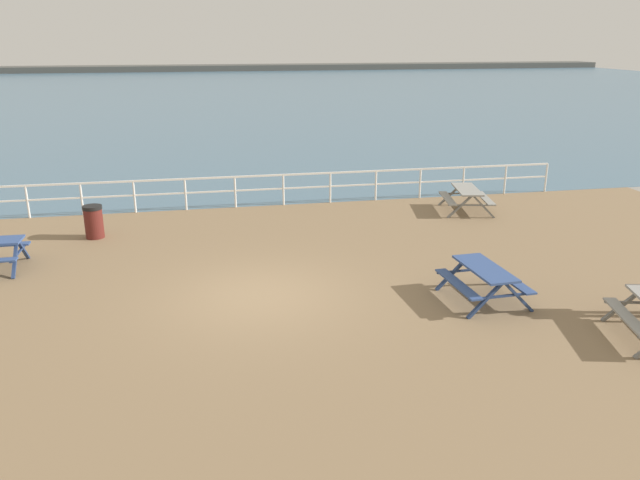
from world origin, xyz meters
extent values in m
cube|color=#846B4C|center=(0.00, 0.00, -0.10)|extent=(30.00, 24.00, 0.20)
cube|color=#476B84|center=(0.00, 52.75, 0.00)|extent=(142.00, 90.00, 0.01)
cube|color=#4C4C47|center=(0.00, 95.75, 0.00)|extent=(142.00, 6.00, 1.80)
cube|color=white|center=(0.00, 7.75, 1.05)|extent=(23.00, 0.06, 0.06)
cube|color=white|center=(0.00, 7.75, 0.58)|extent=(23.00, 0.05, 0.05)
cylinder|color=white|center=(-6.57, 7.75, 0.53)|extent=(0.07, 0.07, 1.05)
cylinder|color=white|center=(-4.93, 7.75, 0.53)|extent=(0.07, 0.07, 1.05)
cylinder|color=white|center=(-3.29, 7.75, 0.53)|extent=(0.07, 0.07, 1.05)
cylinder|color=white|center=(-1.64, 7.75, 0.53)|extent=(0.07, 0.07, 1.05)
cylinder|color=white|center=(0.00, 7.75, 0.53)|extent=(0.07, 0.07, 1.05)
cylinder|color=white|center=(1.64, 7.75, 0.53)|extent=(0.07, 0.07, 1.05)
cylinder|color=white|center=(3.29, 7.75, 0.53)|extent=(0.07, 0.07, 1.05)
cylinder|color=white|center=(4.93, 7.75, 0.53)|extent=(0.07, 0.07, 1.05)
cylinder|color=white|center=(6.57, 7.75, 0.53)|extent=(0.07, 0.07, 1.05)
cylinder|color=white|center=(8.21, 7.75, 0.53)|extent=(0.07, 0.07, 1.05)
cylinder|color=white|center=(9.86, 7.75, 0.53)|extent=(0.07, 0.07, 1.05)
cylinder|color=white|center=(11.50, 7.75, 0.53)|extent=(0.07, 0.07, 1.05)
cube|color=#334C84|center=(4.78, -1.22, 0.75)|extent=(0.79, 1.83, 0.05)
cube|color=#334C84|center=(4.16, -1.25, 0.45)|extent=(0.35, 1.81, 0.04)
cube|color=#334C84|center=(5.40, -1.19, 0.45)|extent=(0.35, 1.81, 0.04)
cube|color=navy|center=(4.36, -0.46, 0.38)|extent=(0.80, 0.12, 0.79)
cube|color=navy|center=(5.11, -0.43, 0.38)|extent=(0.80, 0.12, 0.79)
cube|color=navy|center=(4.74, -0.44, 0.42)|extent=(1.50, 0.13, 0.04)
cube|color=navy|center=(4.44, -2.02, 0.38)|extent=(0.80, 0.12, 0.79)
cube|color=navy|center=(5.19, -1.98, 0.38)|extent=(0.80, 0.12, 0.79)
cube|color=navy|center=(4.82, -2.00, 0.42)|extent=(1.50, 0.13, 0.04)
cube|color=gray|center=(6.66, -3.47, 0.45)|extent=(0.69, 1.81, 0.04)
cube|color=slate|center=(7.09, -2.78, 0.38)|extent=(0.79, 0.27, 0.79)
cube|color=navy|center=(-5.70, 3.30, 0.38)|extent=(0.09, 0.79, 0.79)
cube|color=navy|center=(-5.71, 2.55, 0.38)|extent=(0.09, 0.79, 0.79)
cube|color=navy|center=(-5.71, 2.92, 0.42)|extent=(0.08, 1.50, 0.04)
cube|color=gray|center=(7.45, 5.72, 0.75)|extent=(1.04, 1.90, 0.05)
cube|color=gray|center=(6.84, 5.84, 0.45)|extent=(0.61, 1.82, 0.04)
cube|color=gray|center=(8.06, 5.60, 0.45)|extent=(0.61, 1.82, 0.04)
cube|color=slate|center=(7.23, 6.56, 0.38)|extent=(0.79, 0.23, 0.79)
cube|color=slate|center=(7.97, 6.41, 0.38)|extent=(0.79, 0.23, 0.79)
cube|color=slate|center=(7.60, 6.49, 0.42)|extent=(1.48, 0.35, 0.04)
cube|color=slate|center=(6.93, 5.03, 0.38)|extent=(0.79, 0.23, 0.79)
cube|color=slate|center=(7.66, 4.88, 0.38)|extent=(0.79, 0.23, 0.79)
cube|color=slate|center=(7.29, 4.96, 0.42)|extent=(1.48, 0.35, 0.04)
cylinder|color=#591E19|center=(-4.22, 5.18, 0.42)|extent=(0.52, 0.52, 0.85)
cylinder|color=black|center=(-4.22, 5.18, 0.90)|extent=(0.55, 0.55, 0.10)
camera|label=1|loc=(-1.23, -12.99, 5.56)|focal=35.17mm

